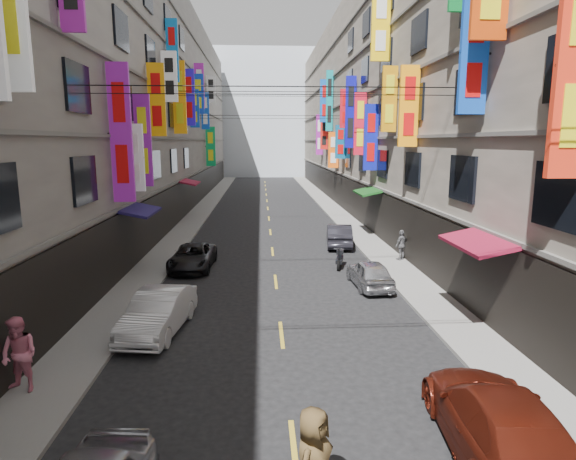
{
  "coord_description": "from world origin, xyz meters",
  "views": [
    {
      "loc": [
        -0.62,
        3.3,
        6.16
      ],
      "look_at": [
        -0.12,
        12.14,
        4.53
      ],
      "focal_mm": 30.0,
      "sensor_mm": 36.0,
      "label": 1
    }
  ],
  "objects": [
    {
      "name": "haze_block",
      "position": [
        0.0,
        92.0,
        11.0
      ],
      "size": [
        18.0,
        8.0,
        22.0
      ],
      "primitive_type": "cube",
      "color": "silver",
      "rests_on": "ground"
    },
    {
      "name": "scooter_far_right",
      "position": [
        3.25,
        26.32,
        0.44
      ],
      "size": [
        0.68,
        1.78,
        1.14
      ],
      "rotation": [
        0.0,
        0.0,
        2.9
      ],
      "color": "black",
      "rests_on": "ground"
    },
    {
      "name": "sidewalk_left",
      "position": [
        -6.0,
        42.0,
        0.06
      ],
      "size": [
        2.0,
        90.0,
        0.12
      ],
      "primitive_type": "cube",
      "color": "slate",
      "rests_on": "ground"
    },
    {
      "name": "shop_signage",
      "position": [
        -0.07,
        34.68,
        9.11
      ],
      "size": [
        14.0,
        55.0,
        11.52
      ],
      "color": "#0F5FB7",
      "rests_on": "ground"
    },
    {
      "name": "car_left_mid",
      "position": [
        -4.0,
        18.42,
        0.69
      ],
      "size": [
        2.02,
        4.35,
        1.38
      ],
      "primitive_type": "imported",
      "rotation": [
        0.0,
        0.0,
        -0.14
      ],
      "color": "silver",
      "rests_on": "ground"
    },
    {
      "name": "lane_markings",
      "position": [
        0.0,
        39.0,
        0.0
      ],
      "size": [
        0.12,
        80.2,
        0.01
      ],
      "color": "gold",
      "rests_on": "ground"
    },
    {
      "name": "building_row_right",
      "position": [
        11.99,
        42.0,
        9.49
      ],
      "size": [
        10.14,
        90.0,
        19.0
      ],
      "color": "#AC9F90",
      "rests_on": "ground"
    },
    {
      "name": "building_row_left",
      "position": [
        -11.99,
        42.0,
        9.49
      ],
      "size": [
        10.14,
        90.0,
        19.0
      ],
      "color": "gray",
      "rests_on": "ground"
    },
    {
      "name": "street_awnings",
      "position": [
        -1.26,
        26.0,
        3.0
      ],
      "size": [
        13.99,
        35.2,
        0.41
      ],
      "color": "#15501B",
      "rests_on": "ground"
    },
    {
      "name": "car_left_far",
      "position": [
        -4.0,
        26.49,
        0.59
      ],
      "size": [
        2.11,
        4.3,
        1.17
      ],
      "primitive_type": "imported",
      "rotation": [
        0.0,
        0.0,
        -0.04
      ],
      "color": "black",
      "rests_on": "ground"
    },
    {
      "name": "car_right_near",
      "position": [
        4.0,
        11.64,
        0.73
      ],
      "size": [
        2.47,
        5.2,
        1.46
      ],
      "primitive_type": "imported",
      "rotation": [
        0.0,
        0.0,
        3.06
      ],
      "color": "#611D10",
      "rests_on": "ground"
    },
    {
      "name": "sidewalk_right",
      "position": [
        6.0,
        42.0,
        0.06
      ],
      "size": [
        2.0,
        90.0,
        0.12
      ],
      "primitive_type": "cube",
      "color": "slate",
      "rests_on": "ground"
    },
    {
      "name": "pedestrian_rfar",
      "position": [
        6.6,
        27.18,
        0.91
      ],
      "size": [
        1.05,
        0.98,
        1.58
      ],
      "primitive_type": "imported",
      "rotation": [
        0.0,
        0.0,
        3.8
      ],
      "color": "slate",
      "rests_on": "sidewalk_right"
    },
    {
      "name": "overhead_cables",
      "position": [
        0.0,
        30.0,
        8.8
      ],
      "size": [
        14.0,
        38.04,
        1.24
      ],
      "color": "black",
      "rests_on": "ground"
    },
    {
      "name": "pedestrian_lfar",
      "position": [
        -6.52,
        14.56,
        1.06
      ],
      "size": [
        1.06,
        0.88,
        1.89
      ],
      "primitive_type": "imported",
      "rotation": [
        0.0,
        0.0,
        -0.31
      ],
      "color": "pink",
      "rests_on": "sidewalk_left"
    },
    {
      "name": "car_right_mid",
      "position": [
        4.0,
        22.96,
        0.6
      ],
      "size": [
        1.6,
        3.61,
        1.21
      ],
      "primitive_type": "imported",
      "rotation": [
        0.0,
        0.0,
        3.19
      ],
      "color": "#B1B1B6",
      "rests_on": "ground"
    },
    {
      "name": "car_right_far",
      "position": [
        4.0,
        31.19,
        0.67
      ],
      "size": [
        1.87,
        4.19,
        1.34
      ],
      "primitive_type": "imported",
      "rotation": [
        0.0,
        0.0,
        3.03
      ],
      "color": "#26252C",
      "rests_on": "ground"
    }
  ]
}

